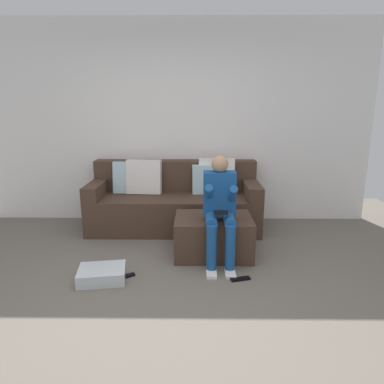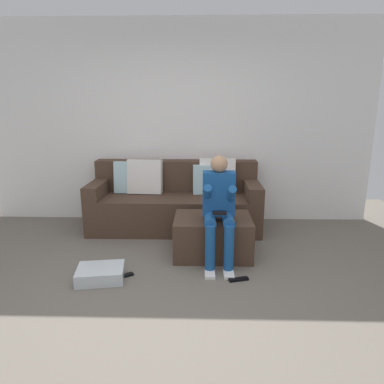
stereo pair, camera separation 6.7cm
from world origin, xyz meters
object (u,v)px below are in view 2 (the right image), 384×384
object	(u,v)px
storage_bin	(101,274)
remote_near_ottoman	(239,279)
ottoman	(213,236)
couch_sectional	(175,201)
remote_by_storage_bin	(123,276)
person_seated	(219,205)

from	to	relation	value
storage_bin	remote_near_ottoman	world-z (taller)	storage_bin
ottoman	remote_near_ottoman	world-z (taller)	ottoman
couch_sectional	remote_near_ottoman	distance (m)	1.69
remote_by_storage_bin	ottoman	bearing A→B (deg)	-0.92
ottoman	couch_sectional	bearing A→B (deg)	117.90
person_seated	remote_by_storage_bin	world-z (taller)	person_seated
ottoman	storage_bin	world-z (taller)	ottoman
ottoman	person_seated	xyz separation A→B (m)	(0.05, -0.18, 0.41)
ottoman	remote_near_ottoman	distance (m)	0.67
person_seated	remote_near_ottoman	xyz separation A→B (m)	(0.18, -0.42, -0.61)
couch_sectional	storage_bin	xyz separation A→B (m)	(-0.60, -1.52, -0.30)
storage_bin	remote_by_storage_bin	xyz separation A→B (m)	(0.20, 0.05, -0.05)
ottoman	remote_by_storage_bin	bearing A→B (deg)	-147.19
person_seated	remote_by_storage_bin	bearing A→B (deg)	-157.50
couch_sectional	remote_by_storage_bin	size ratio (longest dim) A/B	11.13
ottoman	storage_bin	xyz separation A→B (m)	(-1.08, -0.62, -0.15)
remote_by_storage_bin	storage_bin	bearing A→B (deg)	160.72
couch_sectional	ottoman	size ratio (longest dim) A/B	2.66
remote_near_ottoman	remote_by_storage_bin	xyz separation A→B (m)	(-1.11, 0.04, 0.00)
storage_bin	remote_by_storage_bin	bearing A→B (deg)	14.46
couch_sectional	person_seated	xyz separation A→B (m)	(0.53, -1.08, 0.27)
storage_bin	remote_near_ottoman	size ratio (longest dim) A/B	2.29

